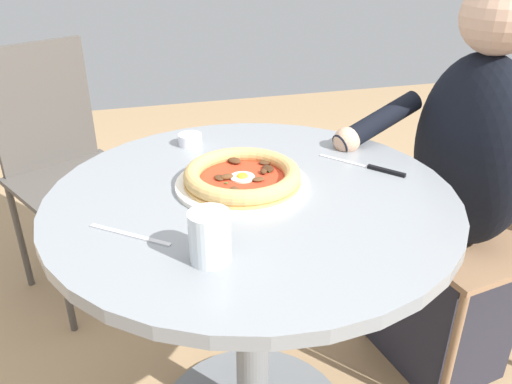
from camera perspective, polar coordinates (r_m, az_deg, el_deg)
dining_table at (r=1.21m, az=-0.43°, el=-8.19°), size 0.88×0.88×0.73m
pizza_on_plate at (r=1.13m, az=-1.52°, el=1.60°), size 0.30×0.30×0.05m
water_glass at (r=0.88m, az=-5.12°, el=-5.25°), size 0.07×0.07×0.09m
steak_knife at (r=1.25m, az=12.88°, el=2.61°), size 0.18×0.15×0.01m
ramekin_capers at (r=1.36m, az=-7.30°, el=5.81°), size 0.06×0.06×0.03m
fork_utensil at (r=0.99m, az=-13.79°, el=-4.61°), size 0.12×0.14×0.00m
diner_person at (r=1.56m, az=21.31°, el=-2.82°), size 0.39×0.53×1.15m
cafe_chair_diner at (r=1.65m, az=25.00°, el=-1.50°), size 0.49×0.49×0.86m
cafe_chair_spare_near at (r=1.96m, az=-20.74°, el=4.16°), size 0.54×0.54×0.90m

